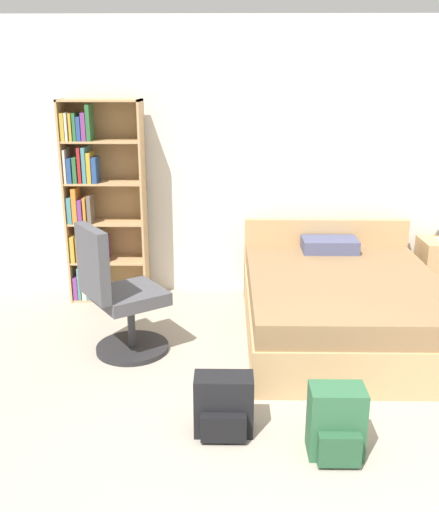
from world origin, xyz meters
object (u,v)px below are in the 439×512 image
Objects in this scene: office_chair at (119,299)px; backpack_green at (336,424)px; bookshelf at (96,202)px; bed at (341,304)px; backpack_black at (224,406)px.

backpack_green is at bearing -40.50° from office_chair.
bookshelf is 1.80× the size of office_chair.
bookshelf reaches higher than office_chair.
backpack_green is at bearing -52.65° from bookshelf.
bookshelf is 1.34m from office_chair.
bed is 1.69m from backpack_black.
backpack_green is at bearing -17.43° from backpack_black.
bookshelf is 5.02× the size of backpack_black.
backpack_black is at bearing 162.57° from backpack_green.
bookshelf is 2.64m from backpack_black.
backpack_green is (-0.32, -1.59, -0.08)m from bed.
bookshelf reaches higher than backpack_green.
office_chair is (-1.76, -0.36, 0.18)m from bed.
bed is 5.17× the size of backpack_black.
bed is 1.81m from office_chair.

